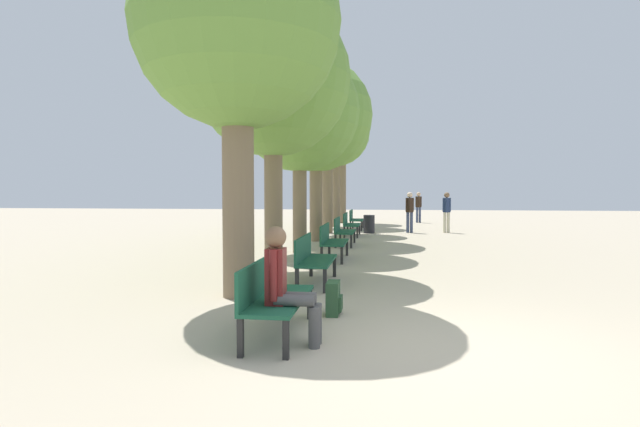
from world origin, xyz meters
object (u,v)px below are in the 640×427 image
Objects in this scene: tree_row_1 at (273,80)px; pedestrian_near at (419,205)px; tree_row_5 at (336,133)px; backpack at (334,299)px; tree_row_2 at (300,112)px; pedestrian_far at (447,210)px; trash_bin at (369,224)px; bench_row_0 at (271,293)px; bench_row_5 at (355,218)px; bench_row_4 at (349,223)px; tree_row_0 at (237,28)px; bench_row_3 at (342,229)px; tree_row_6 at (341,135)px; pedestrian_mid at (410,209)px; bench_row_1 at (312,257)px; tree_row_4 at (327,118)px; bench_row_2 at (331,239)px; tree_row_3 at (316,116)px; person_seated at (286,282)px.

tree_row_1 is 17.48m from pedestrian_near.
backpack is at bearing -84.54° from tree_row_5.
tree_row_2 is 3.33× the size of pedestrian_far.
backpack is 13.16m from trash_bin.
bench_row_0 is 1.02× the size of pedestrian_far.
backpack is at bearing -87.67° from bench_row_5.
tree_row_2 is at bearing 97.26° from bench_row_0.
bench_row_0 is at bearing -104.14° from pedestrian_far.
bench_row_4 is 11.80m from backpack.
bench_row_3 is at bearing 82.71° from tree_row_0.
tree_row_6 is 7.64m from pedestrian_mid.
bench_row_0 is 1.02× the size of pedestrian_near.
tree_row_6 reaches higher than pedestrian_mid.
bench_row_1 is at bearing 90.00° from bench_row_0.
bench_row_3 is at bearing -77.74° from tree_row_4.
bench_row_4 is 11.46m from tree_row_0.
tree_row_1 is 0.92× the size of tree_row_5.
tree_row_5 is at bearing 90.00° from tree_row_0.
tree_row_1 is (-0.97, -11.56, 3.40)m from bench_row_5.
bench_row_0 is 1.00× the size of bench_row_4.
tree_row_4 is 5.98m from pedestrian_far.
bench_row_4 is 0.28× the size of tree_row_4.
tree_row_6 reaches higher than bench_row_2.
backpack is (1.58, -3.43, -3.67)m from tree_row_1.
tree_row_0 is at bearing -90.00° from tree_row_5.
tree_row_4 is 3.69× the size of pedestrian_mid.
pedestrian_far is at bearing 8.85° from tree_row_4.
tree_row_4 is at bearing -171.15° from pedestrian_far.
bench_row_2 is 0.31× the size of tree_row_2.
bench_row_3 is 1.00× the size of bench_row_5.
bench_row_5 is 6.04m from pedestrian_near.
tree_row_0 is 0.97× the size of tree_row_3.
pedestrian_mid is at bearing 65.52° from bench_row_3.
pedestrian_far is at bearing -30.45° from tree_row_5.
tree_row_2 is at bearing 98.68° from person_seated.
tree_row_6 is (-0.97, 10.88, 4.08)m from bench_row_3.
tree_row_0 reaches higher than bench_row_0.
pedestrian_far is at bearing 40.40° from tree_row_3.
bench_row_4 is at bearing -78.49° from tree_row_5.
bench_row_5 is at bearing -58.26° from tree_row_5.
bench_row_2 is at bearing 90.00° from bench_row_0.
bench_row_2 is 8.52m from pedestrian_mid.
tree_row_6 is (-0.97, 17.28, 4.08)m from bench_row_1.
bench_row_1 is 3.71× the size of backpack.
tree_row_4 reaches higher than trash_bin.
person_seated is at bearing -85.18° from tree_row_4.
bench_row_3 is at bearing -83.05° from tree_row_5.
pedestrian_mid is (2.27, -1.42, 0.44)m from bench_row_5.
bench_row_1 is at bearing -99.64° from pedestrian_near.
tree_row_0 is 3.58× the size of pedestrian_mid.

